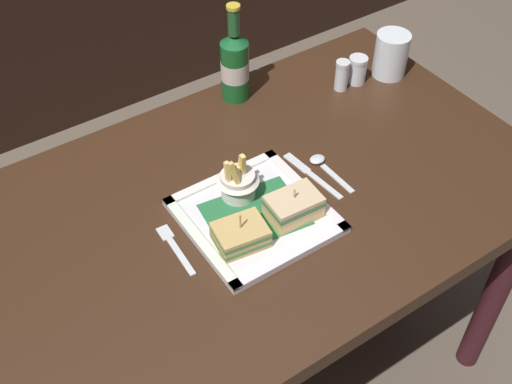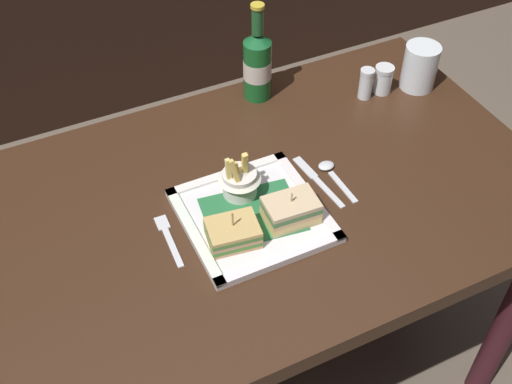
% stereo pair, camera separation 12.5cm
% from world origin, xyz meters
% --- Properties ---
extents(ground_plane, '(6.00, 6.00, 0.00)m').
position_xyz_m(ground_plane, '(0.00, 0.00, 0.00)').
color(ground_plane, brown).
extents(dining_table, '(1.21, 0.74, 0.73)m').
position_xyz_m(dining_table, '(0.00, 0.00, 0.63)').
color(dining_table, '#392214').
rests_on(dining_table, ground_plane).
extents(square_plate, '(0.27, 0.27, 0.02)m').
position_xyz_m(square_plate, '(-0.04, -0.05, 0.73)').
color(square_plate, white).
rests_on(square_plate, dining_table).
extents(sandwich_half_left, '(0.10, 0.09, 0.08)m').
position_xyz_m(sandwich_half_left, '(-0.10, -0.09, 0.76)').
color(sandwich_half_left, tan).
rests_on(sandwich_half_left, square_plate).
extents(sandwich_half_right, '(0.11, 0.08, 0.07)m').
position_xyz_m(sandwich_half_right, '(0.02, -0.09, 0.76)').
color(sandwich_half_right, '#D1BC7A').
rests_on(sandwich_half_right, square_plate).
extents(fries_cup, '(0.09, 0.09, 0.11)m').
position_xyz_m(fries_cup, '(-0.04, 0.01, 0.78)').
color(fries_cup, silver).
rests_on(fries_cup, square_plate).
extents(beer_bottle, '(0.07, 0.07, 0.24)m').
position_xyz_m(beer_bottle, '(0.14, 0.30, 0.82)').
color(beer_bottle, '#165B24').
rests_on(beer_bottle, dining_table).
extents(water_glass, '(0.08, 0.08, 0.11)m').
position_xyz_m(water_glass, '(0.51, 0.17, 0.77)').
color(water_glass, silver).
rests_on(water_glass, dining_table).
extents(fork, '(0.03, 0.14, 0.00)m').
position_xyz_m(fork, '(-0.21, -0.03, 0.73)').
color(fork, silver).
rests_on(fork, dining_table).
extents(knife, '(0.03, 0.17, 0.00)m').
position_xyz_m(knife, '(0.13, -0.01, 0.73)').
color(knife, silver).
rests_on(knife, dining_table).
extents(spoon, '(0.04, 0.13, 0.01)m').
position_xyz_m(spoon, '(0.16, -0.01, 0.73)').
color(spoon, silver).
rests_on(spoon, dining_table).
extents(salt_shaker, '(0.03, 0.03, 0.08)m').
position_xyz_m(salt_shaker, '(0.37, 0.19, 0.76)').
color(salt_shaker, silver).
rests_on(salt_shaker, dining_table).
extents(pepper_shaker, '(0.04, 0.04, 0.07)m').
position_xyz_m(pepper_shaker, '(0.42, 0.19, 0.76)').
color(pepper_shaker, silver).
rests_on(pepper_shaker, dining_table).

